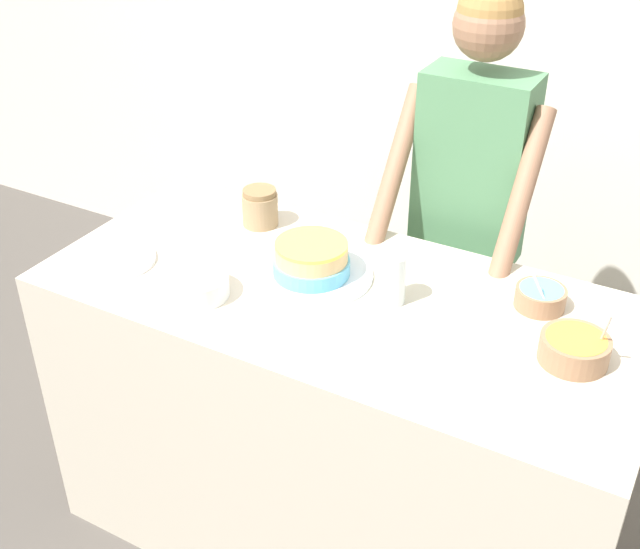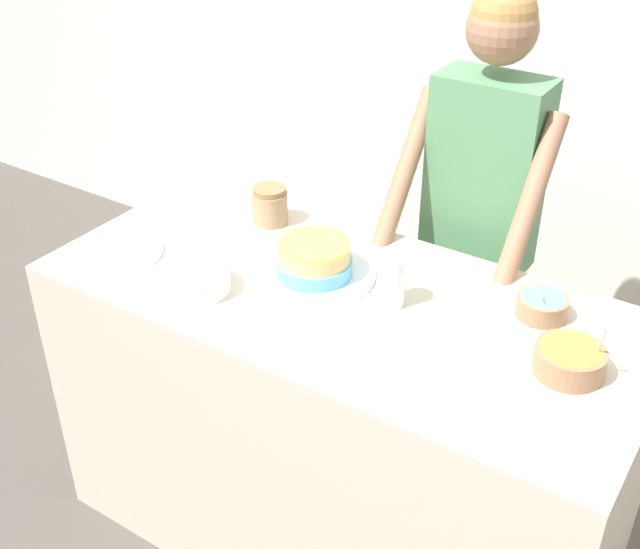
# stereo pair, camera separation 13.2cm
# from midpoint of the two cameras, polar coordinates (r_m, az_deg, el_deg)

# --- Properties ---
(wall_back) EXTENTS (10.00, 0.05, 2.60)m
(wall_back) POSITION_cam_midpoint_polar(r_m,az_deg,el_deg) (3.21, 16.50, 15.40)
(wall_back) COLOR silver
(wall_back) RESTS_ON ground_plane
(counter) EXTENTS (1.67, 0.76, 0.95)m
(counter) POSITION_cam_midpoint_polar(r_m,az_deg,el_deg) (2.47, 2.92, -10.64)
(counter) COLOR beige
(counter) RESTS_ON ground_plane
(person_baker) EXTENTS (0.45, 0.46, 1.68)m
(person_baker) POSITION_cam_midpoint_polar(r_m,az_deg,el_deg) (2.54, 12.88, 5.53)
(person_baker) COLOR #2D2D38
(person_baker) RESTS_ON ground_plane
(cake) EXTENTS (0.35, 0.35, 0.11)m
(cake) POSITION_cam_midpoint_polar(r_m,az_deg,el_deg) (2.23, 1.26, 0.87)
(cake) COLOR silver
(cake) RESTS_ON counter
(frosting_bowl_blue) EXTENTS (0.13, 0.13, 0.14)m
(frosting_bowl_blue) POSITION_cam_midpoint_polar(r_m,az_deg,el_deg) (2.16, 17.20, -2.16)
(frosting_bowl_blue) COLOR #936B4C
(frosting_bowl_blue) RESTS_ON counter
(frosting_bowl_white) EXTENTS (0.18, 0.18, 0.06)m
(frosting_bowl_white) POSITION_cam_midpoint_polar(r_m,az_deg,el_deg) (2.19, -7.10, -0.34)
(frosting_bowl_white) COLOR white
(frosting_bowl_white) RESTS_ON counter
(frosting_bowl_orange) EXTENTS (0.17, 0.17, 0.16)m
(frosting_bowl_orange) POSITION_cam_midpoint_polar(r_m,az_deg,el_deg) (1.99, 19.18, -5.77)
(frosting_bowl_orange) COLOR #936B4C
(frosting_bowl_orange) RESTS_ON counter
(drinking_glass) EXTENTS (0.08, 0.08, 0.14)m
(drinking_glass) POSITION_cam_midpoint_polar(r_m,az_deg,el_deg) (2.11, 6.86, -0.51)
(drinking_glass) COLOR silver
(drinking_glass) RESTS_ON counter
(ceramic_plate) EXTENTS (0.23, 0.23, 0.01)m
(ceramic_plate) POSITION_cam_midpoint_polar(r_m,az_deg,el_deg) (2.40, -12.28, 1.51)
(ceramic_plate) COLOR silver
(ceramic_plate) RESTS_ON counter
(stoneware_jar) EXTENTS (0.11, 0.11, 0.12)m
(stoneware_jar) POSITION_cam_midpoint_polar(r_m,az_deg,el_deg) (2.50, -2.08, 4.90)
(stoneware_jar) COLOR #9E7F5B
(stoneware_jar) RESTS_ON counter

